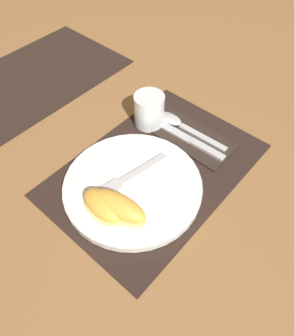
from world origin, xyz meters
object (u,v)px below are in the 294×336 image
knife (185,137)px  citrus_wedge_1 (118,206)px  fork (123,181)px  citrus_wedge_0 (101,204)px  plate (134,187)px  juice_glass (149,112)px  spoon (178,123)px

knife → citrus_wedge_1: 0.25m
fork → citrus_wedge_0: bearing=-168.2°
plate → knife: (0.18, 0.01, -0.00)m
juice_glass → knife: 0.10m
fork → citrus_wedge_1: (-0.06, -0.04, 0.01)m
plate → fork: fork is taller
fork → citrus_wedge_0: 0.07m
juice_glass → knife: (0.01, -0.10, -0.03)m
knife → citrus_wedge_1: citrus_wedge_1 is taller
juice_glass → spoon: (0.04, -0.06, -0.03)m
knife → plate: bearing=-177.4°
citrus_wedge_0 → citrus_wedge_1: (0.02, -0.03, 0.00)m
knife → fork: size_ratio=1.13×
knife → fork: (-0.19, 0.01, 0.01)m
juice_glass → citrus_wedge_0: 0.27m
plate → spoon: size_ratio=1.48×
plate → juice_glass: size_ratio=3.56×
juice_glass → fork: (-0.18, -0.08, -0.02)m
spoon → citrus_wedge_1: bearing=-166.0°
juice_glass → knife: size_ratio=0.36×
citrus_wedge_1 → fork: bearing=37.4°
spoon → fork: (-0.21, -0.03, 0.01)m
spoon → citrus_wedge_0: size_ratio=1.90×
spoon → citrus_wedge_0: citrus_wedge_0 is taller
plate → juice_glass: 0.20m
knife → spoon: 0.05m
fork → juice_glass: bearing=25.5°
plate → spoon: bearing=13.1°
juice_glass → fork: 0.20m
knife → juice_glass: bearing=97.4°
plate → juice_glass: (0.17, 0.11, 0.03)m
fork → citrus_wedge_1: size_ratio=1.51×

